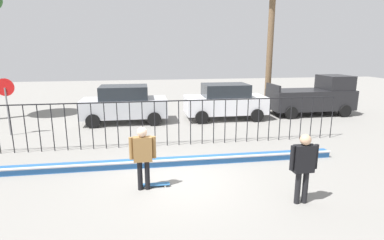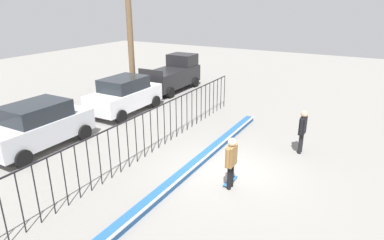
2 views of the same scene
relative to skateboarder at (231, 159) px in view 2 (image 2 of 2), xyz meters
name	(u,v)px [view 2 (image 2 of 2)]	position (x,y,z in m)	size (l,w,h in m)	color
ground_plane	(227,172)	(0.93, 0.51, -1.04)	(60.00, 60.00, 0.00)	gray
bowl_coping_ledge	(199,161)	(0.93, 1.66, -0.92)	(11.00, 0.40, 0.27)	#235699
perimeter_fence	(151,127)	(0.93, 3.78, 0.06)	(14.04, 0.04, 1.79)	black
skateboarder	(231,159)	(0.00, 0.00, 0.00)	(0.70, 0.26, 1.74)	black
skateboard	(230,181)	(0.30, 0.12, -0.99)	(0.80, 0.20, 0.07)	#26598C
camera_operator	(303,128)	(3.81, -1.38, 0.01)	(0.71, 0.27, 1.76)	black
parked_car_silver	(38,125)	(-0.90, 8.04, -0.07)	(4.30, 2.12, 1.90)	#B7BABF
parked_car_white	(125,95)	(4.42, 8.04, -0.07)	(4.30, 2.12, 1.90)	silver
pickup_truck	(173,74)	(9.79, 8.37, -0.01)	(4.70, 2.12, 2.24)	black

